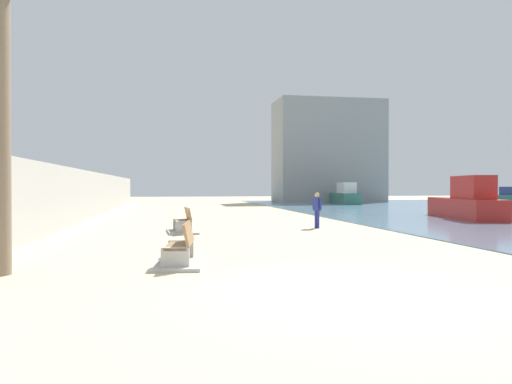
# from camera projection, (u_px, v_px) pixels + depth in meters

# --- Properties ---
(ground_plane) EXTENTS (120.00, 120.00, 0.00)m
(ground_plane) POSITION_uv_depth(u_px,v_px,m) (222.00, 220.00, 26.02)
(ground_plane) COLOR #C6B793
(seawall) EXTENTS (0.80, 64.00, 2.65)m
(seawall) POSITION_uv_depth(u_px,v_px,m) (74.00, 196.00, 24.69)
(seawall) COLOR #ADAAA3
(seawall) RESTS_ON ground
(bench_near) EXTENTS (1.34, 2.21, 0.98)m
(bench_near) POSITION_uv_depth(u_px,v_px,m) (180.00, 255.00, 11.27)
(bench_near) COLOR #ADAAA3
(bench_near) RESTS_ON ground
(bench_far) EXTENTS (1.23, 2.16, 0.98)m
(bench_far) POSITION_uv_depth(u_px,v_px,m) (183.00, 227.00, 19.10)
(bench_far) COLOR #ADAAA3
(bench_far) RESTS_ON ground
(person_walking) EXTENTS (0.30, 0.49, 1.54)m
(person_walking) POSITION_uv_depth(u_px,v_px,m) (317.00, 208.00, 21.11)
(person_walking) COLOR navy
(person_walking) RESTS_ON ground
(boat_far_right) EXTENTS (2.66, 7.96, 2.15)m
(boat_far_right) POSITION_uv_depth(u_px,v_px,m) (344.00, 196.00, 50.19)
(boat_far_right) COLOR #337060
(boat_far_right) RESTS_ON water_bay
(boat_outer) EXTENTS (3.39, 5.37, 1.72)m
(boat_outer) POSITION_uv_depth(u_px,v_px,m) (508.00, 198.00, 45.76)
(boat_outer) COLOR #337060
(boat_outer) RESTS_ON water_bay
(boat_far_left) EXTENTS (3.10, 7.35, 2.33)m
(boat_far_left) POSITION_uv_depth(u_px,v_px,m) (466.00, 203.00, 26.90)
(boat_far_left) COLOR red
(boat_far_left) RESTS_ON water_bay
(harbor_building) EXTENTS (12.00, 6.00, 11.50)m
(harbor_building) POSITION_uv_depth(u_px,v_px,m) (328.00, 152.00, 56.20)
(harbor_building) COLOR gray
(harbor_building) RESTS_ON ground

